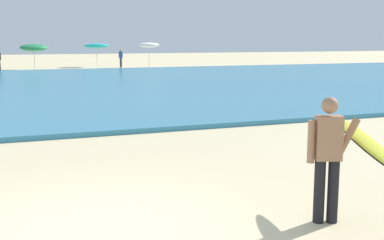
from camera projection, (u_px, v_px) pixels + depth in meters
ground_plane at (97, 229)px, 6.58m from camera, size 160.00×160.00×0.00m
sea at (25, 87)px, 25.30m from camera, size 120.00×28.00×0.14m
surfer_with_board at (346, 149)px, 6.66m from camera, size 1.34×2.64×1.73m
beach_umbrella_2 at (34, 48)px, 40.98m from camera, size 2.24×2.27×2.16m
beach_umbrella_3 at (97, 46)px, 45.01m from camera, size 2.20×2.22×2.14m
beach_umbrella_4 at (149, 45)px, 43.91m from camera, size 1.86×1.86×2.21m
beachgoer_near_row_mid at (121, 58)px, 44.09m from camera, size 0.32×0.20×1.58m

